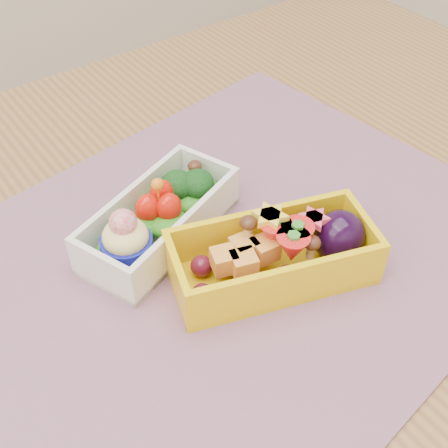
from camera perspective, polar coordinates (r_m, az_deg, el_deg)
table at (r=0.67m, az=-2.02°, el=-7.54°), size 1.20×0.80×0.75m
placemat at (r=0.58m, az=-0.31°, el=-3.32°), size 0.64×0.53×0.00m
bento_white at (r=0.59m, az=-6.31°, el=0.52°), size 0.19×0.13×0.07m
bento_yellow at (r=0.55m, az=5.19°, el=-2.95°), size 0.21×0.14×0.06m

